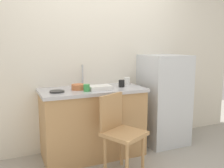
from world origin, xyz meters
TOP-DOWN VIEW (x-y plane):
  - back_wall at (0.00, 1.00)m, footprint 4.80×0.10m
  - cabinet_base at (-0.17, 0.65)m, footprint 1.27×0.60m
  - countertop at (-0.17, 0.65)m, footprint 1.31×0.64m
  - faucet at (-0.22, 0.90)m, footprint 0.02×0.02m
  - refrigerator at (0.92, 0.65)m, footprint 0.59×0.59m
  - chair at (-0.04, 0.09)m, footprint 0.54×0.54m
  - dish_tray at (-0.11, 0.55)m, footprint 0.28×0.20m
  - terracotta_bowl at (-0.35, 0.65)m, footprint 0.17×0.17m
  - hotplate at (-0.63, 0.58)m, footprint 0.17×0.17m
  - cup_black at (0.22, 0.61)m, footprint 0.08×0.08m
  - cup_white at (0.37, 0.74)m, footprint 0.08×0.08m
  - cup_green at (-0.29, 0.49)m, footprint 0.07×0.07m

SIDE VIEW (x-z plane):
  - cabinet_base at x=-0.17m, z-range 0.00..0.84m
  - chair at x=-0.04m, z-range 0.05..0.94m
  - refrigerator at x=0.92m, z-range 0.00..1.29m
  - countertop at x=-0.17m, z-range 0.84..0.88m
  - hotplate at x=-0.63m, z-range 0.88..0.90m
  - dish_tray at x=-0.11m, z-range 0.88..0.93m
  - terracotta_bowl at x=-0.35m, z-range 0.88..0.95m
  - cup_green at x=-0.29m, z-range 0.88..0.97m
  - cup_black at x=0.22m, z-range 0.88..0.98m
  - cup_white at x=0.37m, z-range 0.88..0.99m
  - faucet at x=-0.22m, z-range 0.88..1.17m
  - back_wall at x=0.00m, z-range 0.00..2.48m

